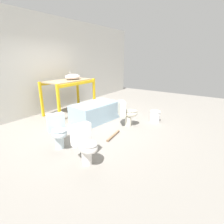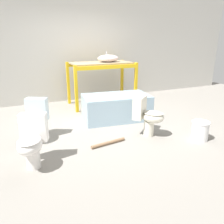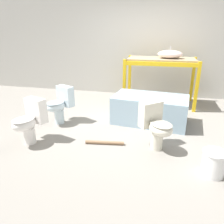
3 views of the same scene
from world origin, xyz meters
name	(u,v)px [view 1 (image 1 of 3)]	position (x,y,z in m)	size (l,w,h in m)	color
ground_plane	(89,124)	(0.00, 0.00, 0.00)	(12.00, 12.00, 0.00)	gray
warehouse_wall_rear	(39,66)	(0.00, 2.10, 1.60)	(10.80, 0.08, 3.20)	beige
shelving_rack	(69,85)	(0.51, 1.32, 0.95)	(1.69, 0.91, 1.13)	yellow
sink_basin	(73,77)	(0.70, 1.30, 1.23)	(0.57, 0.42, 0.27)	silver
bathtub_main	(95,111)	(0.37, 0.07, 0.31)	(1.51, 0.96, 0.54)	#99B7CC
toilet_near	(85,144)	(-1.48, -1.23, 0.39)	(0.50, 0.62, 0.72)	white
toilet_far	(58,130)	(-1.36, -0.35, 0.39)	(0.54, 0.63, 0.72)	silver
toilet_extra	(127,113)	(0.53, -0.95, 0.39)	(0.61, 0.62, 0.72)	silver
bucket_white	(155,116)	(1.28, -1.49, 0.18)	(0.31, 0.31, 0.33)	white
loose_pipe	(113,136)	(-0.28, -1.03, 0.03)	(0.64, 0.15, 0.06)	#8C6B4C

